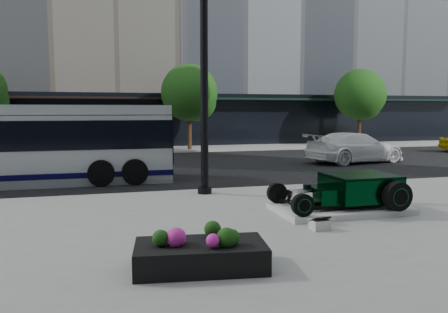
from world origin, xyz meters
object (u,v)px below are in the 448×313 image
object	(u,v)px
hot_rod	(352,189)
flower_planter	(201,254)
transit_bus	(4,145)
lamppost	(204,74)
white_sedan	(355,147)

from	to	relation	value
hot_rod	flower_planter	xyz separation A→B (m)	(-4.71, -3.04, -0.32)
transit_bus	flower_planter	bearing A→B (deg)	-64.79
lamppost	white_sedan	world-z (taller)	lamppost
flower_planter	white_sedan	xyz separation A→B (m)	(11.26, 13.36, 0.42)
flower_planter	white_sedan	bearing A→B (deg)	49.88
lamppost	flower_planter	world-z (taller)	lamppost
hot_rod	transit_bus	xyz separation A→B (m)	(-9.71, 7.58, 0.79)
lamppost	white_sedan	bearing A→B (deg)	35.53
hot_rod	lamppost	world-z (taller)	lamppost
lamppost	transit_bus	size ratio (longest dim) A/B	0.66
transit_bus	white_sedan	bearing A→B (deg)	9.56
lamppost	transit_bus	xyz separation A→B (m)	(-6.54, 4.20, -2.36)
transit_bus	lamppost	bearing A→B (deg)	-32.70
flower_planter	white_sedan	size ratio (longest dim) A/B	0.42
hot_rod	lamppost	distance (m)	5.60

